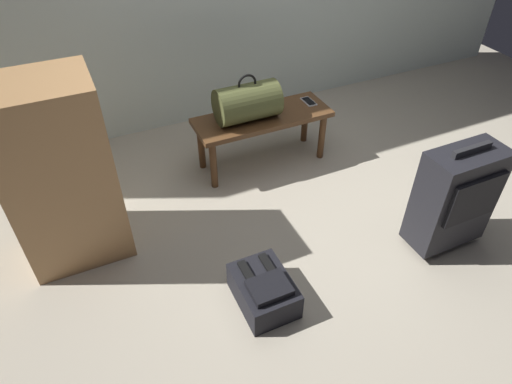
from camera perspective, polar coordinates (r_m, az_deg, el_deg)
name	(u,v)px	position (r m, az deg, el deg)	size (l,w,h in m)	color
ground_plane	(319,216)	(3.03, 7.99, -3.09)	(6.60, 6.60, 0.00)	#B2A893
bench	(263,123)	(3.30, 0.84, 8.79)	(1.00, 0.36, 0.41)	brown
duffel_bag_olive	(247,102)	(3.16, -1.11, 11.36)	(0.44, 0.26, 0.34)	#51562D
cell_phone	(309,101)	(3.46, 6.72, 11.38)	(0.07, 0.14, 0.01)	silver
suitcase_upright_charcoal	(455,197)	(2.83, 24.02, -0.61)	(0.46, 0.25, 0.72)	black
backpack_dark	(264,290)	(2.47, 1.01, -12.37)	(0.28, 0.38, 0.21)	black
side_cabinet	(60,175)	(2.67, -23.68, 1.96)	(0.56, 0.44, 1.10)	#A87A4C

